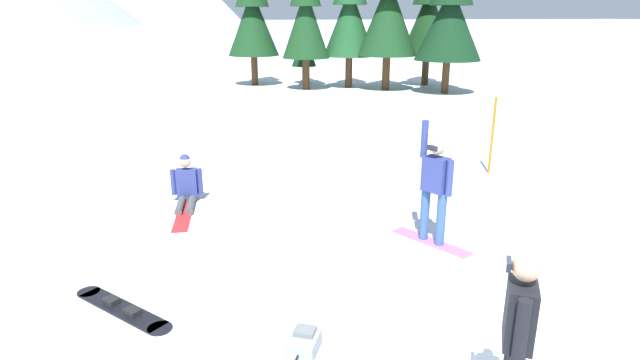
# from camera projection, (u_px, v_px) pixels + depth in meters

# --- Properties ---
(ground_plane) EXTENTS (800.00, 800.00, 0.00)m
(ground_plane) POSITION_uv_depth(u_px,v_px,m) (455.00, 342.00, 6.03)
(ground_plane) COLOR silver
(snowboarder_foreground) EXTENTS (1.07, 1.38, 1.75)m
(snowboarder_foreground) POSITION_uv_depth(u_px,v_px,m) (517.00, 340.00, 4.51)
(snowboarder_foreground) COLOR #1E8CD8
(snowboarder_foreground) RESTS_ON ground_plane
(snowboarder_midground) EXTENTS (0.88, 1.43, 2.02)m
(snowboarder_midground) POSITION_uv_depth(u_px,v_px,m) (435.00, 188.00, 8.36)
(snowboarder_midground) COLOR pink
(snowboarder_midground) RESTS_ON ground_plane
(snowboarder_background) EXTENTS (0.69, 1.86, 0.97)m
(snowboarder_background) POSITION_uv_depth(u_px,v_px,m) (186.00, 187.00, 10.36)
(snowboarder_background) COLOR #4C4C51
(snowboarder_background) RESTS_ON ground_plane
(loose_snowboard_near_right) EXTENTS (1.35, 1.60, 0.09)m
(loose_snowboard_near_right) POSITION_uv_depth(u_px,v_px,m) (122.00, 308.00, 6.67)
(loose_snowboard_near_right) COLOR black
(loose_snowboard_near_right) RESTS_ON ground_plane
(backpack_grey) EXTENTS (0.50, 0.54, 0.26)m
(backpack_grey) POSITION_uv_depth(u_px,v_px,m) (304.00, 343.00, 5.80)
(backpack_grey) COLOR gray
(backpack_grey) RESTS_ON ground_plane
(trail_marker_pole) EXTENTS (0.06, 0.06, 1.82)m
(trail_marker_pole) POSITION_uv_depth(u_px,v_px,m) (492.00, 136.00, 12.17)
(trail_marker_pole) COLOR orange
(trail_marker_pole) RESTS_ON ground_plane
(pine_tree_broad) EXTENTS (3.13, 3.13, 7.10)m
(pine_tree_broad) POSITION_uv_depth(u_px,v_px,m) (450.00, 9.00, 23.96)
(pine_tree_broad) COLOR #472D19
(pine_tree_broad) RESTS_ON ground_plane
(pine_tree_twin) EXTENTS (2.67, 2.67, 7.25)m
(pine_tree_twin) POSITION_uv_depth(u_px,v_px,m) (429.00, 8.00, 26.89)
(pine_tree_twin) COLOR #472D19
(pine_tree_twin) RESTS_ON ground_plane
(pine_tree_slender) EXTENTS (2.94, 2.94, 7.67)m
(pine_tree_slender) POSITION_uv_depth(u_px,v_px,m) (389.00, 3.00, 25.01)
(pine_tree_slender) COLOR #472D19
(pine_tree_slender) RESTS_ON ground_plane
(pine_tree_young) EXTENTS (1.35, 1.35, 4.20)m
(pine_tree_young) POSITION_uv_depth(u_px,v_px,m) (304.00, 41.00, 28.16)
(pine_tree_young) COLOR #472D19
(pine_tree_young) RESTS_ON ground_plane
(pine_tree_tall) EXTENTS (2.68, 2.68, 7.06)m
(pine_tree_tall) POSITION_uv_depth(u_px,v_px,m) (252.00, 10.00, 26.95)
(pine_tree_tall) COLOR #472D19
(pine_tree_tall) RESTS_ON ground_plane
(pine_tree_short) EXTENTS (2.35, 2.35, 7.07)m
(pine_tree_short) POSITION_uv_depth(u_px,v_px,m) (306.00, 10.00, 25.28)
(pine_tree_short) COLOR #472D19
(pine_tree_short) RESTS_ON ground_plane
(pine_tree_leaning) EXTENTS (2.65, 2.65, 7.22)m
(pine_tree_leaning) POSITION_uv_depth(u_px,v_px,m) (350.00, 8.00, 26.01)
(pine_tree_leaning) COLOR #472D19
(pine_tree_leaning) RESTS_ON ground_plane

